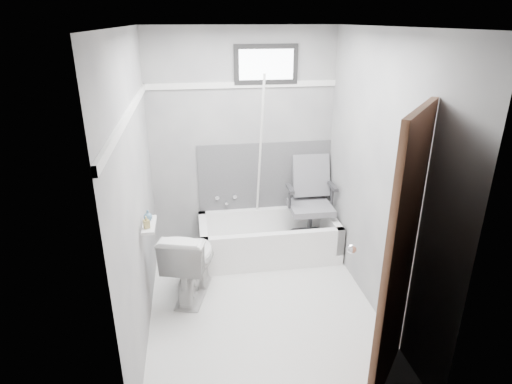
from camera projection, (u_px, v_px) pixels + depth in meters
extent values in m
plane|color=white|center=(262.00, 307.00, 3.92)|extent=(2.60, 2.60, 0.00)
plane|color=silver|center=(264.00, 27.00, 3.02)|extent=(2.60, 2.60, 0.00)
cube|color=slate|center=(243.00, 143.00, 4.66)|extent=(2.00, 0.02, 2.40)
cube|color=slate|center=(304.00, 272.00, 2.28)|extent=(2.00, 0.02, 2.40)
cube|color=slate|center=(136.00, 192.00, 3.32)|extent=(0.02, 2.60, 2.40)
cube|color=slate|center=(379.00, 179.00, 3.61)|extent=(0.02, 2.60, 2.40)
imported|color=silver|center=(191.00, 261.00, 3.98)|extent=(0.59, 0.81, 0.71)
cube|color=#4C4C4F|center=(265.00, 176.00, 4.83)|extent=(1.50, 0.02, 0.78)
cube|color=white|center=(242.00, 85.00, 4.41)|extent=(2.00, 0.02, 0.06)
cube|color=white|center=(129.00, 113.00, 3.09)|extent=(0.02, 2.60, 0.06)
cylinder|color=white|center=(260.00, 162.00, 4.51)|extent=(0.02, 0.54, 1.89)
cube|color=silver|center=(149.00, 225.00, 3.47)|extent=(0.10, 0.32, 0.02)
imported|color=#A39351|center=(146.00, 222.00, 3.37)|extent=(0.06, 0.06, 0.10)
imported|color=#476A83|center=(148.00, 215.00, 3.50)|extent=(0.10, 0.10, 0.09)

